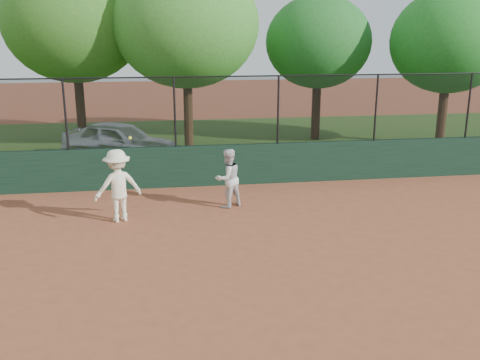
{
  "coord_description": "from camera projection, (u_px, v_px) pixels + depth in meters",
  "views": [
    {
      "loc": [
        -0.92,
        -9.21,
        4.45
      ],
      "look_at": [
        0.8,
        2.2,
        1.2
      ],
      "focal_mm": 40.0,
      "sensor_mm": 36.0,
      "label": 1
    }
  ],
  "objects": [
    {
      "name": "player_main",
      "position": [
        118.0,
        186.0,
        12.69
      ],
      "size": [
        1.29,
        1.0,
        2.12
      ],
      "color": "white",
      "rests_on": "ground"
    },
    {
      "name": "tree_1",
      "position": [
        74.0,
        22.0,
        20.19
      ],
      "size": [
        5.3,
        4.82,
        7.03
      ],
      "color": "#3F2A16",
      "rests_on": "ground"
    },
    {
      "name": "tree_2",
      "position": [
        186.0,
        24.0,
        19.72
      ],
      "size": [
        5.44,
        4.95,
        7.0
      ],
      "color": "#412B17",
      "rests_on": "ground"
    },
    {
      "name": "player_second",
      "position": [
        228.0,
        178.0,
        13.75
      ],
      "size": [
        0.93,
        0.87,
        1.53
      ],
      "primitive_type": "imported",
      "rotation": [
        0.0,
        0.0,
        3.65
      ],
      "color": "silver",
      "rests_on": "ground"
    },
    {
      "name": "tree_4",
      "position": [
        450.0,
        42.0,
        20.37
      ],
      "size": [
        4.55,
        4.14,
        5.99
      ],
      "color": "#492D1A",
      "rests_on": "ground"
    },
    {
      "name": "parked_car",
      "position": [
        119.0,
        141.0,
        18.61
      ],
      "size": [
        4.37,
        3.41,
        1.39
      ],
      "primitive_type": "imported",
      "rotation": [
        0.0,
        0.0,
        1.07
      ],
      "color": "#B9BFC4",
      "rests_on": "ground"
    },
    {
      "name": "ground",
      "position": [
        216.0,
        274.0,
        10.1
      ],
      "size": [
        80.0,
        80.0,
        0.0
      ],
      "primitive_type": "plane",
      "color": "#9C4F32",
      "rests_on": "ground"
    },
    {
      "name": "tree_3",
      "position": [
        319.0,
        42.0,
        21.51
      ],
      "size": [
        4.29,
        3.9,
        5.82
      ],
      "color": "#392213",
      "rests_on": "ground"
    },
    {
      "name": "grass_strip",
      "position": [
        184.0,
        144.0,
        21.52
      ],
      "size": [
        36.0,
        12.0,
        0.01
      ],
      "primitive_type": "cube",
      "color": "#274816",
      "rests_on": "ground"
    },
    {
      "name": "back_wall",
      "position": [
        194.0,
        166.0,
        15.65
      ],
      "size": [
        26.0,
        0.2,
        1.2
      ],
      "primitive_type": "cube",
      "color": "#163221",
      "rests_on": "ground"
    },
    {
      "name": "fence_assembly",
      "position": [
        191.0,
        110.0,
        15.2
      ],
      "size": [
        26.0,
        0.06,
        2.0
      ],
      "color": "black",
      "rests_on": "back_wall"
    }
  ]
}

